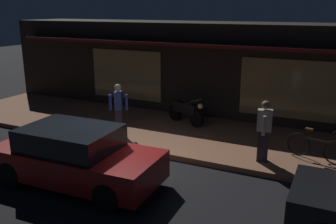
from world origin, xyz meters
name	(u,v)px	position (x,y,z in m)	size (l,w,h in m)	color
ground_plane	(129,168)	(0.00, 0.00, 0.00)	(60.00, 60.00, 0.00)	black
sidewalk_slab	(176,133)	(0.00, 3.00, 0.07)	(18.00, 4.00, 0.15)	brown
storefront_building	(212,68)	(0.00, 6.39, 1.80)	(18.00, 3.30, 3.60)	black
motorcycle	(186,110)	(-0.02, 3.86, 0.65)	(1.61, 0.85, 0.97)	black
bicycle_parked	(316,147)	(4.44, 2.41, 0.51)	(1.61, 0.55, 0.91)	black
person_photographer	(119,108)	(-1.52, 1.85, 1.03)	(0.59, 0.44, 1.67)	#28232D
person_bystander	(264,130)	(3.15, 1.71, 1.03)	(0.41, 0.62, 1.67)	#28232D
parked_car_near	(75,156)	(-0.69, -1.31, 0.70)	(4.16, 1.92, 1.42)	black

